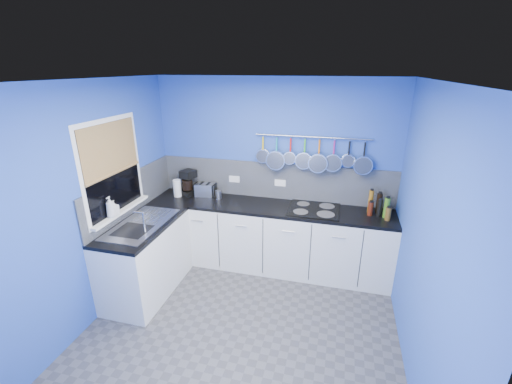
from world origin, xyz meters
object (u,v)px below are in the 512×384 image
at_px(soap_bottle_b, 114,208).
at_px(coffee_maker, 188,183).
at_px(toaster, 205,190).
at_px(paper_towel, 177,188).
at_px(canister, 218,195).
at_px(hob, 314,209).
at_px(soap_bottle_a, 110,207).

bearing_deg(soap_bottle_b, coffee_maker, 73.61).
bearing_deg(toaster, soap_bottle_b, -127.62).
relative_size(paper_towel, canister, 2.00).
xyz_separation_m(soap_bottle_b, hob, (2.12, 1.05, -0.23)).
bearing_deg(coffee_maker, canister, 9.69).
bearing_deg(toaster, paper_towel, -171.89).
bearing_deg(soap_bottle_b, paper_towel, 77.60).
height_order(coffee_maker, canister, coffee_maker).
height_order(canister, hob, canister).
distance_m(coffee_maker, toaster, 0.27).
height_order(soap_bottle_b, canister, soap_bottle_b).
bearing_deg(toaster, canister, -28.22).
height_order(toaster, canister, toaster).
xyz_separation_m(soap_bottle_b, coffee_maker, (0.34, 1.16, -0.06)).
relative_size(soap_bottle_b, toaster, 0.63).
bearing_deg(paper_towel, coffee_maker, 46.32).
bearing_deg(coffee_maker, paper_towel, -116.35).
bearing_deg(canister, coffee_maker, 172.37).
distance_m(toaster, canister, 0.23).
xyz_separation_m(soap_bottle_a, toaster, (0.59, 1.22, -0.18)).
height_order(paper_towel, toaster, paper_towel).
distance_m(paper_towel, toaster, 0.39).
distance_m(soap_bottle_b, toaster, 1.32).
xyz_separation_m(soap_bottle_a, canister, (0.81, 1.15, -0.21)).
relative_size(soap_bottle_a, soap_bottle_b, 1.39).
xyz_separation_m(canister, hob, (1.31, -0.05, -0.05)).
xyz_separation_m(paper_towel, toaster, (0.36, 0.12, -0.03)).
bearing_deg(soap_bottle_a, toaster, 64.13).
height_order(paper_towel, canister, paper_towel).
height_order(soap_bottle_b, paper_towel, soap_bottle_b).
xyz_separation_m(toaster, hob, (1.53, -0.12, -0.08)).
bearing_deg(coffee_maker, soap_bottle_a, -88.33).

